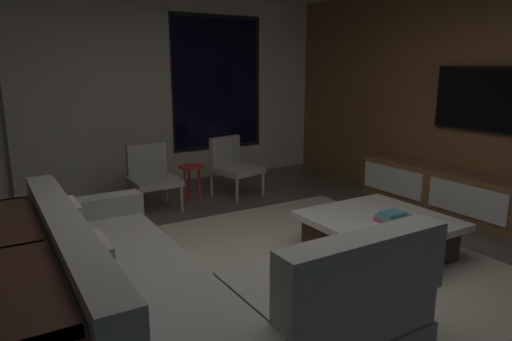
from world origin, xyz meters
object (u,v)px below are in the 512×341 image
object	(u,v)px
console_table_behind_couch	(14,301)
mounted_tv	(486,99)
book_stack_on_coffee_table	(393,217)
media_console	(482,201)
accent_chair_by_curtain	(152,174)
coffee_table	(378,235)
side_stool	(191,172)
sectional_couch	(176,290)
accent_chair_near_window	(233,163)

from	to	relation	value
console_table_behind_couch	mounted_tv	bearing A→B (deg)	3.62
book_stack_on_coffee_table	media_console	bearing A→B (deg)	5.81
accent_chair_by_curtain	console_table_behind_couch	bearing A→B (deg)	-123.27
coffee_table	side_stool	bearing A→B (deg)	106.55
side_stool	mounted_tv	bearing A→B (deg)	-42.17
sectional_couch	side_stool	xyz separation A→B (m)	(1.30, 2.74, 0.08)
book_stack_on_coffee_table	accent_chair_by_curtain	size ratio (longest dim) A/B	0.35
sectional_couch	coffee_table	size ratio (longest dim) A/B	2.16
sectional_couch	accent_chair_near_window	xyz separation A→B (m)	(1.88, 2.69, 0.14)
sectional_couch	mounted_tv	distance (m)	4.02
side_stool	sectional_couch	bearing A→B (deg)	-115.38
accent_chair_near_window	accent_chair_by_curtain	size ratio (longest dim) A/B	1.00
media_console	console_table_behind_couch	world-z (taller)	console_table_behind_couch
book_stack_on_coffee_table	side_stool	size ratio (longest dim) A/B	0.60
sectional_couch	accent_chair_by_curtain	size ratio (longest dim) A/B	3.21
coffee_table	book_stack_on_coffee_table	world-z (taller)	book_stack_on_coffee_table
console_table_behind_couch	media_console	bearing A→B (deg)	1.29
book_stack_on_coffee_table	accent_chair_by_curtain	xyz separation A→B (m)	(-1.33, 2.59, 0.03)
sectional_couch	coffee_table	xyz separation A→B (m)	(2.05, 0.21, -0.10)
media_console	console_table_behind_couch	size ratio (longest dim) A/B	1.48
accent_chair_near_window	console_table_behind_couch	xyz separation A→B (m)	(-2.79, -2.55, -0.02)
mounted_tv	media_console	bearing A→B (deg)	-132.38
mounted_tv	side_stool	bearing A→B (deg)	137.83
coffee_table	mounted_tv	world-z (taller)	mounted_tv
sectional_couch	mounted_tv	xyz separation A→B (m)	(3.85, 0.43, 1.06)
sectional_couch	book_stack_on_coffee_table	size ratio (longest dim) A/B	9.12
side_stool	console_table_behind_couch	bearing A→B (deg)	-130.29
side_stool	book_stack_on_coffee_table	bearing A→B (deg)	-73.96
media_console	book_stack_on_coffee_table	bearing A→B (deg)	-174.19
accent_chair_near_window	console_table_behind_couch	size ratio (longest dim) A/B	0.37
mounted_tv	console_table_behind_couch	bearing A→B (deg)	-176.38
coffee_table	accent_chair_by_curtain	distance (m)	2.78
sectional_couch	mounted_tv	world-z (taller)	mounted_tv
media_console	accent_chair_near_window	bearing A→B (deg)	126.22
coffee_table	accent_chair_near_window	bearing A→B (deg)	94.09
media_console	side_stool	bearing A→B (deg)	133.37
book_stack_on_coffee_table	accent_chair_near_window	xyz separation A→B (m)	(-0.19, 2.61, 0.03)
coffee_table	console_table_behind_couch	distance (m)	2.98
side_stool	mounted_tv	world-z (taller)	mounted_tv
book_stack_on_coffee_table	mounted_tv	size ratio (longest dim) A/B	0.22
accent_chair_by_curtain	side_stool	bearing A→B (deg)	8.90
sectional_couch	accent_chair_near_window	bearing A→B (deg)	55.05
book_stack_on_coffee_table	mounted_tv	distance (m)	2.05
accent_chair_near_window	side_stool	size ratio (longest dim) A/B	1.70
accent_chair_by_curtain	console_table_behind_couch	xyz separation A→B (m)	(-1.66, -2.53, -0.02)
coffee_table	book_stack_on_coffee_table	distance (m)	0.26
sectional_couch	console_table_behind_couch	bearing A→B (deg)	171.83
accent_chair_by_curtain	mounted_tv	world-z (taller)	mounted_tv
book_stack_on_coffee_table	coffee_table	bearing A→B (deg)	96.75
book_stack_on_coffee_table	mounted_tv	world-z (taller)	mounted_tv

